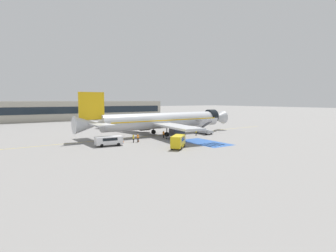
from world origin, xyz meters
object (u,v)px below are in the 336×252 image
Objects in this scene: baggage_cart at (172,138)px; traffic_cone_1 at (178,136)px; terminal_building at (75,111)px; ground_crew_2 at (133,138)px; service_van_0 at (178,141)px; boarding_stairs_forward at (204,130)px; traffic_cone_0 at (138,140)px; ground_crew_1 at (138,137)px; fuel_tanker at (110,123)px; ground_crew_0 at (164,134)px; ground_crew_3 at (196,132)px; airliner at (163,121)px; service_van_1 at (109,140)px; traffic_cone_2 at (123,141)px.

baggage_cart is 3.13m from traffic_cone_1.
terminal_building reaches higher than traffic_cone_1.
ground_crew_2 is 12.63m from traffic_cone_1.
service_van_0 is 9.63× the size of traffic_cone_1.
boarding_stairs_forward is 20.68m from traffic_cone_0.
ground_crew_1 is 1.02× the size of ground_crew_2.
ground_crew_0 is at bearing -3.23° from fuel_tanker.
ground_crew_0 is 0.02× the size of terminal_building.
ground_crew_3 is at bearing 13.38° from fuel_tanker.
fuel_tanker is at bearing -34.46° from ground_crew_1.
ground_crew_1 is 3.72× the size of traffic_cone_1.
fuel_tanker is at bearing 79.80° from traffic_cone_0.
airliner is 25.78× the size of ground_crew_0.
airliner is 25.12× the size of ground_crew_2.
ground_crew_0 reaches higher than traffic_cone_0.
traffic_cone_1 is (8.61, 11.90, -1.18)m from service_van_0.
airliner is at bearing 113.85° from service_van_0.
fuel_tanker reaches higher than service_van_0.
airliner reaches higher than ground_crew_0.
service_van_1 is at bearing -165.31° from traffic_cone_0.
traffic_cone_2 is at bearing 38.61° from ground_crew_0.
traffic_cone_2 is at bearing -70.35° from airliner.
terminal_building is (-5.40, 72.91, 4.03)m from traffic_cone_1.
boarding_stairs_forward is 1.12× the size of service_van_0.
boarding_stairs_forward is at bearing 65.73° from airliner.
ground_crew_0 is at bearing -33.42° from airliner.
ground_crew_1 reaches higher than baggage_cart.
baggage_cart is (-2.32, -7.25, -3.42)m from airliner.
fuel_tanker reaches higher than baggage_cart.
fuel_tanker is 2.02× the size of service_van_0.
fuel_tanker is at bearing 73.56° from traffic_cone_2.
traffic_cone_0 reaches higher than traffic_cone_1.
fuel_tanker is 19.46× the size of traffic_cone_1.
fuel_tanker is 1.75× the size of service_van_1.
service_van_1 is 24.16m from ground_crew_3.
ground_crew_1 is at bearing -33.81° from traffic_cone_2.
ground_crew_0 is 0.97× the size of ground_crew_2.
fuel_tanker is 32.02m from ground_crew_1.
traffic_cone_2 is (-23.85, -0.94, -0.69)m from boarding_stairs_forward.
boarding_stairs_forward is at bearing 84.74° from service_van_0.
airliner is 8.24× the size of service_van_1.
terminal_building is at bearing -177.18° from airliner.
service_van_0 reaches higher than baggage_cart.
airliner is 6.81m from traffic_cone_1.
service_van_1 is at bearing 160.13° from ground_crew_3.
ground_crew_0 is 1.08× the size of ground_crew_3.
traffic_cone_0 is 0.84× the size of traffic_cone_2.
ground_crew_0 is at bearing -88.50° from terminal_building.
traffic_cone_1 is (3.52, -1.03, -0.76)m from ground_crew_0.
baggage_cart is at bearing 164.61° from ground_crew_3.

